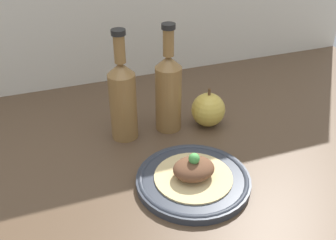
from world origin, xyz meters
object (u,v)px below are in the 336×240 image
object	(u,v)px
plate	(193,180)
cider_bottle_left	(123,98)
apple	(208,110)
plated_food	(194,171)
cider_bottle_right	(168,90)

from	to	relation	value
plate	cider_bottle_left	xyz separation A→B (cm)	(-8.90, 22.59, 9.81)
cider_bottle_left	apple	distance (cm)	22.76
plated_food	cider_bottle_right	size ratio (longest dim) A/B	0.60
plate	cider_bottle_right	xyz separation A→B (cm)	(2.66, 22.59, 9.81)
plate	plated_food	xyz separation A→B (cm)	(0.00, 0.00, 2.42)
plated_food	cider_bottle_left	distance (cm)	25.38
plated_food	cider_bottle_left	size ratio (longest dim) A/B	0.60
apple	plated_food	bearing A→B (deg)	-122.08
plated_food	plate	bearing A→B (deg)	-90.00
cider_bottle_left	apple	xyz separation A→B (cm)	(21.73, -2.12, -6.44)
plated_food	apple	world-z (taller)	apple
plated_food	cider_bottle_right	world-z (taller)	cider_bottle_right
cider_bottle_left	plated_food	bearing A→B (deg)	-68.50
plate	apple	distance (cm)	24.39
plate	cider_bottle_right	distance (cm)	24.77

